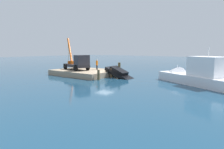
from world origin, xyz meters
TOP-DOWN VIEW (x-y plane):
  - ground at (0.00, 0.00)m, footprint 200.00×200.00m
  - dock at (-4.35, 0.00)m, footprint 10.29×7.54m
  - crane_truck at (-5.23, -0.82)m, footprint 8.22×4.65m
  - dock_worker at (-3.16, 1.71)m, footprint 0.34×0.34m
  - salvaged_car at (2.28, 0.75)m, footprint 4.54×2.25m
  - moored_yacht at (12.28, 2.66)m, footprint 14.37×9.83m
  - piling_near at (1.22, -2.85)m, footprint 0.36×0.36m
  - piling_mid at (1.30, 0.04)m, footprint 0.28×0.28m
  - piling_far at (1.16, 2.35)m, footprint 0.41×0.41m

SIDE VIEW (x-z plane):
  - ground at x=0.00m, z-range 0.00..0.00m
  - dock at x=-4.35m, z-range 0.00..0.85m
  - moored_yacht at x=12.28m, z-range -2.69..3.62m
  - salvaged_car at x=2.28m, z-range -0.55..1.94m
  - piling_near at x=1.22m, z-range 0.00..1.46m
  - piling_mid at x=1.30m, z-range 0.00..1.49m
  - piling_far at x=1.16m, z-range 0.00..2.22m
  - dock_worker at x=-3.16m, z-range 0.87..2.61m
  - crane_truck at x=-5.23m, z-range -0.71..4.99m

